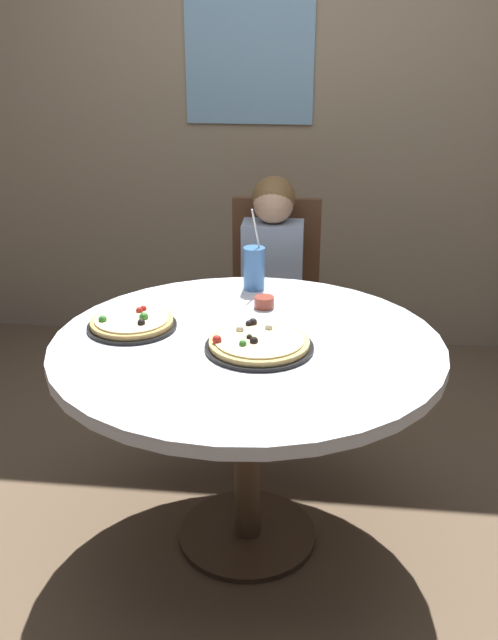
{
  "coord_description": "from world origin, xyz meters",
  "views": [
    {
      "loc": [
        0.24,
        -2.04,
        1.66
      ],
      "look_at": [
        0.0,
        0.05,
        0.8
      ],
      "focal_mm": 40.4,
      "sensor_mm": 36.0,
      "label": 1
    }
  ],
  "objects_px": {
    "dining_table": "(247,368)",
    "soda_cup": "(254,268)",
    "diner_child": "(271,318)",
    "pizza_cheese": "(132,323)",
    "sauce_bowl": "(264,302)",
    "chair_wooden": "(274,293)",
    "pizza_veggie": "(259,344)"
  },
  "relations": [
    {
      "from": "pizza_cheese",
      "to": "sauce_bowl",
      "type": "xyz_separation_m",
      "value": [
        0.41,
        0.23,
        0.0
      ]
    },
    {
      "from": "pizza_veggie",
      "to": "dining_table",
      "type": "bearing_deg",
      "value": 127.19
    },
    {
      "from": "chair_wooden",
      "to": "pizza_veggie",
      "type": "bearing_deg",
      "value": -87.68
    },
    {
      "from": "diner_child",
      "to": "soda_cup",
      "type": "distance_m",
      "value": 0.51
    },
    {
      "from": "dining_table",
      "to": "chair_wooden",
      "type": "distance_m",
      "value": 1.04
    },
    {
      "from": "chair_wooden",
      "to": "dining_table",
      "type": "bearing_deg",
      "value": -89.88
    },
    {
      "from": "pizza_cheese",
      "to": "soda_cup",
      "type": "relative_size",
      "value": 0.95
    },
    {
      "from": "diner_child",
      "to": "pizza_veggie",
      "type": "relative_size",
      "value": 3.25
    },
    {
      "from": "pizza_cheese",
      "to": "soda_cup",
      "type": "bearing_deg",
      "value": 49.96
    },
    {
      "from": "pizza_cheese",
      "to": "sauce_bowl",
      "type": "distance_m",
      "value": 0.47
    },
    {
      "from": "dining_table",
      "to": "sauce_bowl",
      "type": "bearing_deg",
      "value": 85.12
    },
    {
      "from": "diner_child",
      "to": "sauce_bowl",
      "type": "height_order",
      "value": "diner_child"
    },
    {
      "from": "dining_table",
      "to": "chair_wooden",
      "type": "xyz_separation_m",
      "value": [
        -0.0,
        1.03,
        -0.12
      ]
    },
    {
      "from": "chair_wooden",
      "to": "pizza_veggie",
      "type": "relative_size",
      "value": 2.85
    },
    {
      "from": "chair_wooden",
      "to": "soda_cup",
      "type": "height_order",
      "value": "soda_cup"
    },
    {
      "from": "dining_table",
      "to": "pizza_veggie",
      "type": "height_order",
      "value": "pizza_veggie"
    },
    {
      "from": "chair_wooden",
      "to": "soda_cup",
      "type": "distance_m",
      "value": 0.63
    },
    {
      "from": "dining_table",
      "to": "soda_cup",
      "type": "bearing_deg",
      "value": 93.77
    },
    {
      "from": "chair_wooden",
      "to": "diner_child",
      "type": "bearing_deg",
      "value": -88.81
    },
    {
      "from": "pizza_cheese",
      "to": "sauce_bowl",
      "type": "bearing_deg",
      "value": 29.55
    },
    {
      "from": "dining_table",
      "to": "diner_child",
      "type": "height_order",
      "value": "diner_child"
    },
    {
      "from": "dining_table",
      "to": "pizza_cheese",
      "type": "bearing_deg",
      "value": 171.22
    },
    {
      "from": "diner_child",
      "to": "pizza_cheese",
      "type": "distance_m",
      "value": 0.93
    },
    {
      "from": "dining_table",
      "to": "sauce_bowl",
      "type": "distance_m",
      "value": 0.31
    },
    {
      "from": "diner_child",
      "to": "pizza_cheese",
      "type": "bearing_deg",
      "value": -115.95
    },
    {
      "from": "soda_cup",
      "to": "diner_child",
      "type": "bearing_deg",
      "value": 84.91
    },
    {
      "from": "dining_table",
      "to": "diner_child",
      "type": "bearing_deg",
      "value": 89.88
    },
    {
      "from": "dining_table",
      "to": "diner_child",
      "type": "distance_m",
      "value": 0.87
    },
    {
      "from": "chair_wooden",
      "to": "sauce_bowl",
      "type": "bearing_deg",
      "value": -87.92
    },
    {
      "from": "chair_wooden",
      "to": "diner_child",
      "type": "xyz_separation_m",
      "value": [
        0.0,
        -0.18,
        -0.05
      ]
    },
    {
      "from": "soda_cup",
      "to": "sauce_bowl",
      "type": "relative_size",
      "value": 4.38
    },
    {
      "from": "pizza_veggie",
      "to": "pizza_cheese",
      "type": "xyz_separation_m",
      "value": [
        -0.43,
        0.11,
        -0.0
      ]
    }
  ]
}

